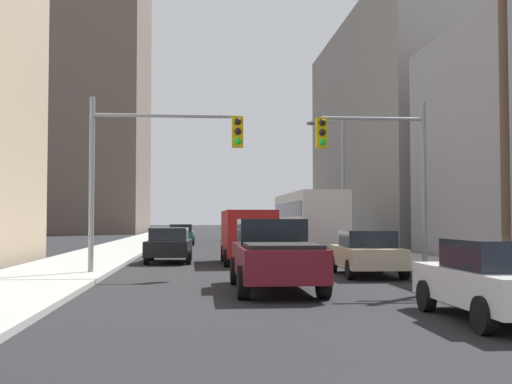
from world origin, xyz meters
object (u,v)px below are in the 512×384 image
(sedan_white, at_px, (497,280))
(sedan_green, at_px, (181,234))
(cargo_van_red, at_px, (248,233))
(traffic_signal_near_right, at_px, (377,157))
(sedan_beige, at_px, (366,253))
(pickup_truck_maroon, at_px, (274,255))
(city_bus, at_px, (308,219))
(traffic_signal_near_left, at_px, (160,154))
(sedan_black, at_px, (169,245))

(sedan_white, relative_size, sedan_green, 1.00)
(cargo_van_red, bearing_deg, sedan_green, 99.44)
(cargo_van_red, relative_size, traffic_signal_near_right, 0.87)
(cargo_van_red, bearing_deg, sedan_beige, -59.78)
(pickup_truck_maroon, bearing_deg, city_bus, 77.95)
(sedan_green, bearing_deg, traffic_signal_near_right, -73.83)
(pickup_truck_maroon, xyz_separation_m, traffic_signal_near_right, (4.15, 4.69, 3.12))
(city_bus, relative_size, cargo_van_red, 2.20)
(cargo_van_red, distance_m, traffic_signal_near_right, 7.36)
(cargo_van_red, bearing_deg, traffic_signal_near_left, -121.87)
(city_bus, xyz_separation_m, pickup_truck_maroon, (-4.39, -20.58, -1.00))
(sedan_beige, xyz_separation_m, traffic_signal_near_left, (-6.93, 0.63, 3.33))
(sedan_white, xyz_separation_m, sedan_black, (-6.85, 16.78, 0.00))
(sedan_beige, distance_m, traffic_signal_near_left, 7.71)
(city_bus, relative_size, pickup_truck_maroon, 2.13)
(traffic_signal_near_right, bearing_deg, city_bus, 89.12)
(city_bus, bearing_deg, sedan_black, -129.63)
(traffic_signal_near_left, bearing_deg, pickup_truck_maroon, -54.47)
(traffic_signal_near_left, bearing_deg, traffic_signal_near_right, -0.01)
(sedan_white, height_order, sedan_black, same)
(pickup_truck_maroon, relative_size, sedan_beige, 1.27)
(city_bus, bearing_deg, traffic_signal_near_left, -115.99)
(city_bus, height_order, traffic_signal_near_right, traffic_signal_near_right)
(pickup_truck_maroon, distance_m, traffic_signal_near_right, 7.00)
(pickup_truck_maroon, height_order, sedan_black, pickup_truck_maroon)
(pickup_truck_maroon, height_order, sedan_white, pickup_truck_maroon)
(sedan_black, xyz_separation_m, traffic_signal_near_right, (7.47, -6.56, 3.28))
(city_bus, height_order, sedan_white, city_bus)
(cargo_van_red, bearing_deg, sedan_black, 161.58)
(sedan_black, distance_m, sedan_green, 19.39)
(sedan_white, bearing_deg, sedan_green, 100.80)
(sedan_beige, relative_size, traffic_signal_near_right, 0.71)
(cargo_van_red, bearing_deg, sedan_white, -77.43)
(sedan_black, distance_m, traffic_signal_near_left, 7.36)
(city_bus, distance_m, sedan_white, 26.14)
(pickup_truck_maroon, distance_m, sedan_green, 30.83)
(traffic_signal_near_right, bearing_deg, pickup_truck_maroon, -131.48)
(sedan_white, height_order, traffic_signal_near_right, traffic_signal_near_right)
(cargo_van_red, distance_m, sedan_black, 3.58)
(city_bus, xyz_separation_m, cargo_van_red, (-4.36, -10.44, -0.64))
(cargo_van_red, distance_m, traffic_signal_near_left, 7.00)
(sedan_white, bearing_deg, traffic_signal_near_left, 123.96)
(pickup_truck_maroon, bearing_deg, sedan_green, 96.28)
(sedan_green, relative_size, traffic_signal_near_right, 0.70)
(city_bus, distance_m, pickup_truck_maroon, 21.06)
(sedan_black, bearing_deg, sedan_white, -67.79)
(traffic_signal_near_right, bearing_deg, cargo_van_red, 127.08)
(sedan_black, height_order, traffic_signal_near_left, traffic_signal_near_left)
(sedan_white, bearing_deg, cargo_van_red, 102.57)
(traffic_signal_near_left, bearing_deg, city_bus, 64.01)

